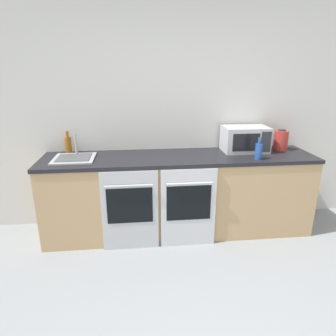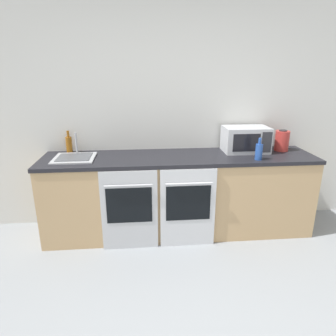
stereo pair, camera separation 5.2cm
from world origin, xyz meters
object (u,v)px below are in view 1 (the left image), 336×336
at_px(kettle, 281,140).
at_px(sink, 74,158).
at_px(oven_left, 130,211).
at_px(bottle_amber, 68,145).
at_px(oven_right, 188,208).
at_px(microwave, 245,139).
at_px(bottle_blue, 259,151).

relative_size(kettle, sink, 0.57).
relative_size(oven_left, sink, 2.03).
xyz_separation_m(bottle_amber, kettle, (2.47, -0.13, 0.02)).
bearing_deg(sink, oven_right, -16.12).
distance_m(oven_right, sink, 1.33).
bearing_deg(kettle, bottle_amber, 177.10).
height_order(microwave, bottle_blue, microwave).
bearing_deg(bottle_blue, oven_right, -170.63).
bearing_deg(oven_right, microwave, 32.51).
relative_size(bottle_amber, kettle, 1.05).
relative_size(oven_left, bottle_amber, 3.42).
height_order(bottle_amber, sink, bottle_amber).
height_order(oven_right, microwave, microwave).
xyz_separation_m(oven_right, sink, (-1.19, 0.34, 0.49)).
relative_size(oven_right, microwave, 1.72).
bearing_deg(oven_left, bottle_amber, 138.83).
relative_size(oven_right, kettle, 3.57).
distance_m(bottle_blue, kettle, 0.54).
distance_m(bottle_amber, sink, 0.29).
bearing_deg(microwave, bottle_amber, 176.35).
bearing_deg(sink, kettle, 3.09).
distance_m(oven_left, bottle_blue, 1.49).
xyz_separation_m(oven_right, microwave, (0.73, 0.47, 0.62)).
xyz_separation_m(microwave, bottle_blue, (0.03, -0.34, -0.05)).
distance_m(oven_left, microwave, 1.55).
distance_m(bottle_amber, bottle_blue, 2.11).
bearing_deg(oven_left, bottle_blue, 5.24).
xyz_separation_m(kettle, sink, (-2.36, -0.13, -0.10)).
bearing_deg(bottle_amber, sink, -68.02).
bearing_deg(microwave, oven_right, -147.49).
distance_m(oven_right, bottle_blue, 0.96).
bearing_deg(kettle, bottle_blue, -139.96).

